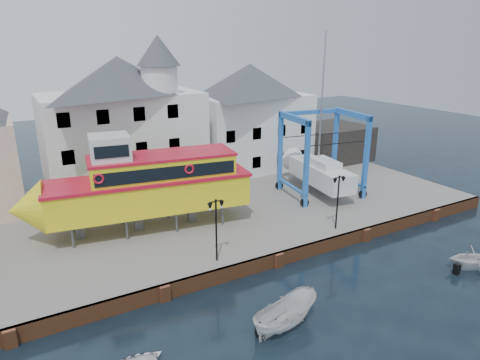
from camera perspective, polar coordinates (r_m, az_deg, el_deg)
ground at (r=29.41m, az=5.13°, el=-11.45°), size 140.00×140.00×0.00m
hardstanding at (r=37.84m, az=-4.31°, el=-3.65°), size 44.00×22.00×1.00m
quay_wall at (r=29.24m, az=5.04°, el=-10.51°), size 44.00×0.47×1.00m
building_white_main at (r=41.17m, az=-15.23°, el=7.46°), size 14.00×8.30×14.00m
building_white_right at (r=47.14m, az=1.29°, el=8.43°), size 12.00×8.00×11.20m
shed_dark at (r=52.07m, az=11.94°, el=4.93°), size 8.00×7.00×4.00m
lamp_post_left at (r=26.67m, az=-3.22°, el=-4.63°), size 1.12×0.32×4.20m
lamp_post_right at (r=32.05m, az=13.00°, el=-1.13°), size 1.12×0.32×4.20m
tour_boat at (r=31.93m, az=-13.69°, el=-0.75°), size 17.15×6.28×7.30m
travel_lift at (r=40.31m, az=10.11°, el=1.81°), size 7.36×9.72×14.31m
motorboat_a at (r=24.08m, az=5.99°, el=-18.90°), size 4.64×2.50×1.70m
motorboat_c at (r=32.98m, az=28.42°, el=-10.29°), size 4.18×3.98×1.72m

